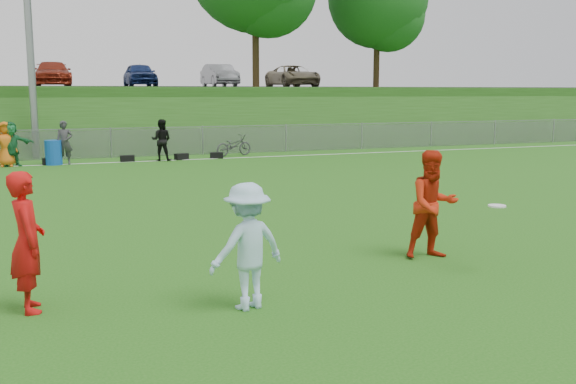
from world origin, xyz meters
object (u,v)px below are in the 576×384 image
player_red_left (27,242)px  player_blue (247,246)px  frisbee (497,206)px  recycling_bin (53,153)px  player_red_center (433,205)px  bicycle (234,145)px

player_red_left → player_blue: 2.80m
frisbee → recycling_bin: size_ratio=0.29×
player_red_center → player_blue: player_red_center is taller
player_red_left → bicycle: size_ratio=1.02×
player_red_left → bicycle: (8.05, 18.54, -0.44)m
recycling_bin → frisbee: bearing=-71.6°
recycling_bin → bicycle: (7.47, 0.85, -0.01)m
player_blue → recycling_bin: size_ratio=1.74×
frisbee → bicycle: 19.32m
player_red_center → recycling_bin: size_ratio=1.93×
player_blue → player_red_left: bearing=-34.2°
frisbee → bicycle: bearing=86.0°
bicycle → player_red_center: bearing=156.5°
bicycle → recycling_bin: bearing=78.4°
player_blue → frisbee: 4.07m
player_blue → frisbee: player_blue is taller
player_red_center → player_blue: bearing=-154.1°
recycling_bin → bicycle: size_ratio=0.54×
player_red_center → recycling_bin: 18.18m
frisbee → bicycle: frisbee is taller
player_red_left → frisbee: 6.75m
frisbee → bicycle: size_ratio=0.15×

